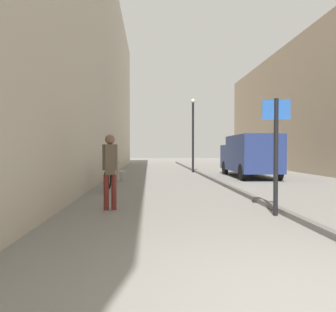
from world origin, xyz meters
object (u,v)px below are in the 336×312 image
Objects in this scene: delivery_van at (249,155)px; pedestrian_main_foreground at (110,166)px; lamp_post at (193,130)px; cafe_chair_near_window at (118,170)px; bicycle_leaning at (108,180)px; street_sign_post at (276,146)px.

pedestrian_main_foreground is at bearing -124.67° from delivery_van.
delivery_van is 4.72m from lamp_post.
delivery_van is 5.68× the size of cafe_chair_near_window.
pedestrian_main_foreground is 0.39× the size of lamp_post.
lamp_post reaches higher than pedestrian_main_foreground.
pedestrian_main_foreground is 3.82m from bicycle_leaning.
delivery_van is at bearing -56.08° from lamp_post.
pedestrian_main_foreground reaches higher than bicycle_leaning.
lamp_post is (0.03, 13.23, 1.18)m from street_sign_post.
street_sign_post is at bearing -103.48° from delivery_van.
pedestrian_main_foreground is at bearing -81.70° from bicycle_leaning.
pedestrian_main_foreground is at bearing -107.07° from lamp_post.
cafe_chair_near_window is at bearing 88.71° from bicycle_leaning.
street_sign_post is (-2.53, -9.52, 0.35)m from delivery_van.
street_sign_post is at bearing -8.09° from cafe_chair_near_window.
delivery_van is 3.02× the size of bicycle_leaning.
lamp_post is at bearing 63.14° from bicycle_leaning.
street_sign_post reaches higher than delivery_van.
cafe_chair_near_window is (0.06, 3.10, 0.17)m from bicycle_leaning.
cafe_chair_near_window is at bearing 86.34° from pedestrian_main_foreground.
street_sign_post reaches higher than cafe_chair_near_window.
pedestrian_main_foreground is 13.02m from lamp_post.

